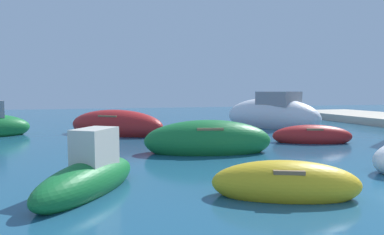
# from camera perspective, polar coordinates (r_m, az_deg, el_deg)

# --- Properties ---
(moored_boat_1) EXTENTS (4.86, 2.57, 1.53)m
(moored_boat_1) POSITION_cam_1_polar(r_m,az_deg,el_deg) (12.18, 2.72, -3.99)
(moored_boat_1) COLOR #197233
(moored_boat_1) RESTS_ON ground
(moored_boat_2) EXTENTS (5.34, 6.84, 2.73)m
(moored_boat_2) POSITION_cam_1_polar(r_m,az_deg,el_deg) (21.29, 13.40, 0.36)
(moored_boat_2) COLOR white
(moored_boat_2) RESTS_ON ground
(moored_boat_3) EXTENTS (2.69, 3.39, 1.60)m
(moored_boat_3) POSITION_cam_1_polar(r_m,az_deg,el_deg) (7.80, -17.04, -9.48)
(moored_boat_3) COLOR #197233
(moored_boat_3) RESTS_ON ground
(moored_boat_7) EXTENTS (5.38, 4.77, 1.65)m
(moored_boat_7) POSITION_cam_1_polar(r_m,az_deg,el_deg) (17.64, -12.84, -1.36)
(moored_boat_7) COLOR #B21E1E
(moored_boat_7) RESTS_ON ground
(moored_boat_8) EXTENTS (3.57, 2.18, 1.00)m
(moored_boat_8) POSITION_cam_1_polar(r_m,az_deg,el_deg) (15.44, 19.75, -3.00)
(moored_boat_8) COLOR #B21E1E
(moored_boat_8) RESTS_ON ground
(moored_boat_10) EXTENTS (3.28, 2.17, 1.00)m
(moored_boat_10) POSITION_cam_1_polar(r_m,az_deg,el_deg) (7.42, 15.59, -10.82)
(moored_boat_10) COLOR gold
(moored_boat_10) RESTS_ON ground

